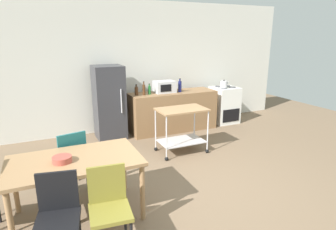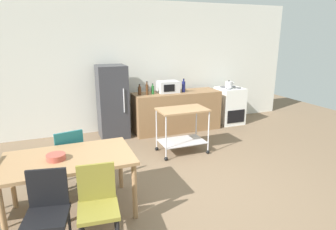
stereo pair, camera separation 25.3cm
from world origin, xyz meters
The scene contains 17 objects.
ground_plane centered at (0.00, 0.00, 0.00)m, with size 12.00×12.00×0.00m, color brown.
back_wall centered at (0.00, 3.20, 1.45)m, with size 8.40×0.12×2.90m, color silver.
kitchen_counter centered at (0.90, 2.60, 0.45)m, with size 2.00×0.64×0.90m, color olive.
dining_table centered at (-1.58, 0.07, 0.67)m, with size 1.50×0.90×0.75m.
chair_olive centered at (-1.36, -0.66, 0.52)m, with size 0.44×0.44×0.89m.
chair_black centered at (-1.84, -0.60, 0.52)m, with size 0.47×0.47×0.89m.
chair_teal centered at (-1.57, 0.72, 0.52)m, with size 0.48×0.48×0.89m.
stove_oven centered at (2.35, 2.62, 0.45)m, with size 0.60×0.61×0.92m.
refrigerator centered at (-0.55, 2.70, 0.78)m, with size 0.60×0.63×1.55m.
kitchen_cart centered at (0.47, 1.33, 0.57)m, with size 0.91×0.57×0.85m.
bottle_soda centered at (0.03, 2.61, 1.00)m, with size 0.07×0.07×0.23m.
bottle_soy_sauce centered at (0.18, 2.55, 1.02)m, with size 0.06×0.06×0.30m.
bottle_vinegar centered at (0.32, 2.58, 1.00)m, with size 0.06×0.06×0.23m.
microwave centered at (0.70, 2.64, 1.03)m, with size 0.46×0.35×0.26m.
bottle_hot_sauce centered at (1.04, 2.54, 1.03)m, with size 0.08×0.08×0.31m.
fruit_bowl centered at (-1.72, 0.04, 0.78)m, with size 0.22×0.22×0.07m, color #B24C3F.
kettle centered at (2.23, 2.52, 1.00)m, with size 0.24×0.17×0.19m.
Camera 1 is at (-1.87, -3.17, 2.14)m, focal length 30.55 mm.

